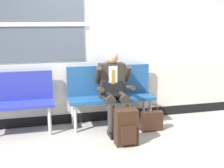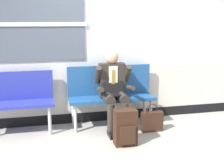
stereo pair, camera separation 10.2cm
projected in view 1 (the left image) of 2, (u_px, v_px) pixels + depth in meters
name	position (u px, v px, depth m)	size (l,w,h in m)	color
ground_plane	(110.00, 131.00, 4.66)	(18.00, 18.00, 0.00)	#9E9991
station_wall	(100.00, 45.00, 4.92)	(6.51, 0.17, 2.63)	silver
bench_with_person	(110.00, 91.00, 4.85)	(1.39, 0.42, 0.98)	navy
bench_empty	(14.00, 98.00, 4.48)	(1.16, 0.42, 0.94)	#28339E
person_seated	(114.00, 88.00, 4.64)	(0.57, 0.70, 1.24)	#2D2823
backpack	(126.00, 128.00, 4.11)	(0.31, 0.23, 0.51)	#331E14
handbag	(152.00, 121.00, 4.64)	(0.34, 0.11, 0.45)	#331E14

